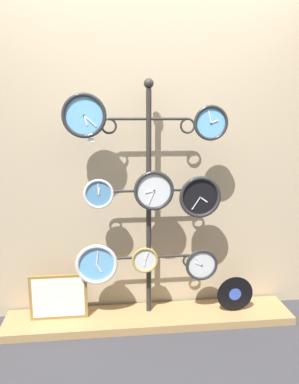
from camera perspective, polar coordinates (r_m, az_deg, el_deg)
ground_plane at (r=2.78m, az=0.90°, el=-22.76°), size 12.00×12.00×0.00m
shop_wall at (r=2.86m, az=-0.47°, el=8.25°), size 4.40×0.04×2.80m
low_shelf at (r=3.06m, az=0.02°, el=-18.60°), size 2.20×0.36×0.06m
display_stand at (r=2.85m, az=-0.11°, el=-7.35°), size 0.76×0.37×1.82m
clock_top_left at (r=2.60m, az=-9.94°, el=11.39°), size 0.30×0.04×0.30m
clock_top_right at (r=2.67m, az=9.32°, el=10.35°), size 0.24×0.04×0.24m
clock_middle_left at (r=2.64m, az=-7.76°, el=-0.27°), size 0.21×0.04×0.21m
clock_middle_center at (r=2.66m, az=0.67°, el=0.21°), size 0.29×0.04×0.29m
clock_middle_right at (r=2.72m, az=7.71°, el=-0.75°), size 0.31×0.04×0.31m
clock_bottom_left at (r=2.79m, az=-8.05°, el=-10.84°), size 0.31×0.04×0.31m
clock_bottom_center at (r=2.80m, az=-0.71°, el=-10.30°), size 0.20×0.04×0.20m
clock_bottom_right at (r=2.89m, az=7.92°, el=-10.91°), size 0.25×0.04×0.25m
vinyl_record at (r=3.09m, az=12.90°, el=-14.92°), size 0.28×0.01×0.28m
picture_frame at (r=2.98m, az=-13.68°, el=-15.31°), size 0.43×0.02×0.35m
price_tag_upper at (r=2.60m, az=-8.90°, el=7.82°), size 0.04×0.00×0.03m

